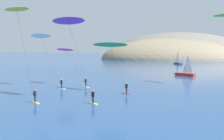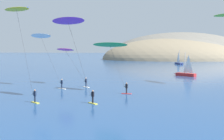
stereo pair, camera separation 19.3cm
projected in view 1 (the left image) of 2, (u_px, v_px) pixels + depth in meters
name	position (u px, v px, depth m)	size (l,w,h in m)	color
headland_island	(175.00, 59.00, 162.95)	(88.11, 67.59, 31.33)	slate
sailboat_near	(184.00, 73.00, 67.95)	(5.40, 4.23, 5.70)	#B22323
sailboat_far	(178.00, 63.00, 111.73)	(3.12, 5.85, 5.70)	navy
kitesurfer_yellow	(18.00, 18.00, 35.93)	(5.73, 3.32, 12.16)	yellow
kitesurfer_green	(111.00, 48.00, 43.02)	(6.61, 3.81, 7.81)	red
kitesurfer_purple	(70.00, 26.00, 36.30)	(7.17, 4.49, 10.94)	yellow
kitesurfer_white	(42.00, 40.00, 48.69)	(7.59, 4.26, 9.45)	silver
kitesurfer_magenta	(66.00, 52.00, 51.54)	(7.55, 5.30, 6.86)	silver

